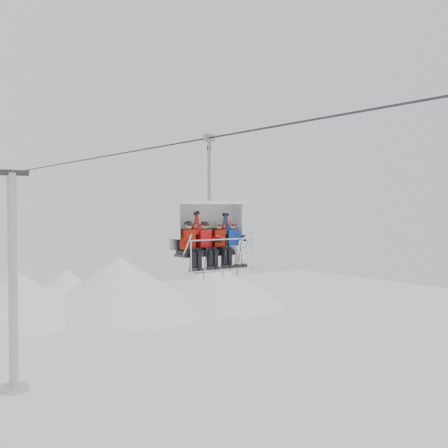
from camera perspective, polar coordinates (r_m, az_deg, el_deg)
lift_tower_right at (r=36.68m, az=-20.65°, el=-6.91°), size 2.00×1.80×13.48m
haul_cable at (r=16.18m, az=0.00°, el=9.00°), size 0.06×50.00×0.06m
chairlift_carrier at (r=16.79m, az=-1.75°, el=-0.26°), size 2.34×1.17×3.98m
skier_far_left at (r=16.12m, az=-3.49°, el=-2.04°), size 0.39×1.69×1.57m
skier_center_left at (r=16.43m, az=-1.81°, el=-1.99°), size 0.39×1.69×1.55m
skier_center_right at (r=16.72m, az=-0.36°, el=-1.98°), size 0.37×1.69×1.50m
skier_far_right at (r=17.01m, az=1.02°, el=-1.91°), size 0.37×1.69×1.50m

